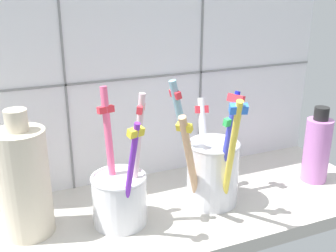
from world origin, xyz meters
TOP-DOWN VIEW (x-y plane):
  - counter_slab at (0.00, 0.00)cm, footprint 64.00×22.00cm
  - tile_wall_back at (0.00, 12.00)cm, footprint 64.00×2.20cm
  - toothbrush_cup_left at (-6.78, -0.83)cm, footprint 7.23×9.59cm
  - toothbrush_cup_right at (6.62, -0.91)cm, footprint 13.00×14.69cm
  - ceramic_vase at (-18.03, 1.60)cm, footprint 6.26×6.26cm
  - soap_bottle at (25.02, -1.17)cm, footprint 4.01×4.01cm

SIDE VIEW (x-z plane):
  - counter_slab at x=0.00cm, z-range 0.00..2.00cm
  - toothbrush_cup_left at x=-6.78cm, z-range -2.91..15.07cm
  - toothbrush_cup_right at x=6.62cm, z-range -1.81..16.56cm
  - soap_bottle at x=25.02cm, z-range 1.34..13.45cm
  - ceramic_vase at x=-18.03cm, z-range 0.98..17.23cm
  - tile_wall_back at x=0.00cm, z-range 0.00..45.00cm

